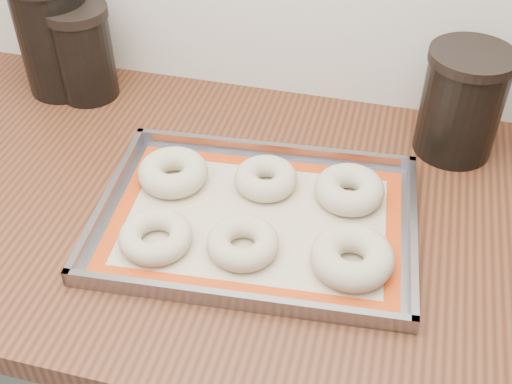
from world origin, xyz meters
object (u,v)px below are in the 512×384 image
(bagel_front_right, at_px, (352,257))
(bagel_back_mid, at_px, (266,178))
(canister_right, at_px, (462,103))
(canister_mid, at_px, (83,52))
(bagel_back_left, at_px, (173,172))
(baking_tray, at_px, (256,219))
(bagel_front_left, at_px, (156,237))
(canister_left, at_px, (55,33))
(bagel_back_right, at_px, (349,189))
(bagel_front_mid, at_px, (243,243))

(bagel_front_right, relative_size, bagel_back_mid, 1.17)
(canister_right, bearing_deg, canister_mid, 179.60)
(bagel_back_mid, height_order, canister_mid, canister_mid)
(bagel_back_left, height_order, canister_mid, canister_mid)
(baking_tray, distance_m, bagel_front_left, 0.15)
(canister_left, bearing_deg, canister_mid, -11.80)
(bagel_back_left, distance_m, bagel_back_right, 0.27)
(bagel_back_mid, distance_m, canister_mid, 0.43)
(bagel_back_left, xyz_separation_m, bagel_back_right, (0.27, 0.03, 0.00))
(bagel_front_mid, distance_m, bagel_back_right, 0.19)
(bagel_back_left, relative_size, canister_mid, 0.63)
(bagel_back_mid, bearing_deg, bagel_back_left, -170.45)
(canister_mid, bearing_deg, bagel_front_left, -52.39)
(bagel_front_mid, relative_size, bagel_back_right, 0.96)
(bagel_back_mid, relative_size, canister_right, 0.54)
(bagel_back_right, xyz_separation_m, canister_right, (0.15, 0.18, 0.07))
(bagel_front_left, xyz_separation_m, canister_right, (0.40, 0.34, 0.07))
(bagel_front_right, distance_m, bagel_back_left, 0.31)
(bagel_front_mid, height_order, canister_mid, canister_mid)
(bagel_front_left, bearing_deg, canister_left, 132.09)
(bagel_back_right, bearing_deg, bagel_front_left, -146.47)
(bagel_front_mid, bearing_deg, bagel_back_right, 49.01)
(bagel_front_right, relative_size, canister_left, 0.51)
(baking_tray, height_order, canister_right, canister_right)
(bagel_front_left, height_order, canister_right, canister_right)
(bagel_back_right, relative_size, canister_mid, 0.61)
(bagel_front_left, height_order, canister_mid, canister_mid)
(bagel_back_mid, bearing_deg, bagel_front_mid, -89.11)
(bagel_front_mid, relative_size, bagel_back_mid, 1.04)
(bagel_front_left, relative_size, bagel_back_mid, 1.07)
(bagel_back_mid, xyz_separation_m, bagel_back_right, (0.13, 0.00, 0.00))
(bagel_front_left, xyz_separation_m, canister_left, (-0.32, 0.36, 0.09))
(baking_tray, distance_m, bagel_back_right, 0.15)
(bagel_back_left, bearing_deg, canister_right, 26.07)
(bagel_front_left, xyz_separation_m, bagel_back_mid, (0.12, 0.16, 0.00))
(bagel_front_left, bearing_deg, bagel_back_right, 33.53)
(canister_right, bearing_deg, baking_tray, -136.59)
(bagel_front_right, distance_m, canister_left, 0.69)
(bagel_back_right, xyz_separation_m, canister_left, (-0.57, 0.19, 0.09))
(baking_tray, bearing_deg, canister_mid, 146.03)
(bagel_front_mid, bearing_deg, baking_tray, 88.25)
(bagel_front_right, relative_size, bagel_back_right, 1.08)
(bagel_front_mid, bearing_deg, bagel_back_mid, 90.89)
(canister_mid, bearing_deg, canister_right, -0.40)
(bagel_front_right, height_order, bagel_back_left, bagel_front_right)
(bagel_front_mid, bearing_deg, bagel_front_left, -171.28)
(bagel_front_right, xyz_separation_m, canister_mid, (-0.54, 0.32, 0.06))
(bagel_front_mid, relative_size, bagel_back_left, 0.93)
(bagel_back_mid, relative_size, canister_mid, 0.56)
(bagel_back_right, bearing_deg, bagel_back_mid, -178.20)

